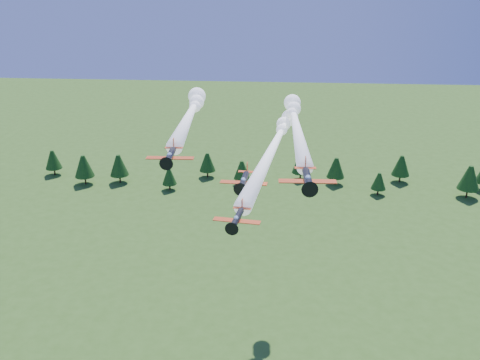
# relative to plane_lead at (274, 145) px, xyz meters

# --- Properties ---
(plane_lead) EXTENTS (12.25, 57.46, 3.70)m
(plane_lead) POSITION_rel_plane_lead_xyz_m (0.00, 0.00, 0.00)
(plane_lead) COLOR black
(plane_lead) RESTS_ON ground
(plane_left) EXTENTS (7.03, 42.93, 3.70)m
(plane_left) POSITION_rel_plane_lead_xyz_m (-15.93, 1.26, 5.43)
(plane_left) COLOR black
(plane_left) RESTS_ON ground
(plane_right) EXTENTS (8.24, 51.20, 3.70)m
(plane_right) POSITION_rel_plane_lead_xyz_m (4.00, 3.57, 3.11)
(plane_right) COLOR black
(plane_right) RESTS_ON ground
(plane_slot) EXTENTS (7.56, 8.21, 2.65)m
(plane_slot) POSITION_rel_plane_lead_xyz_m (-4.46, -17.57, -0.26)
(plane_slot) COLOR black
(plane_slot) RESTS_ON ground
(treeline) EXTENTS (166.08, 19.78, 11.56)m
(treeline) POSITION_rel_plane_lead_xyz_m (1.75, 85.97, -36.62)
(treeline) COLOR #382314
(treeline) RESTS_ON ground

